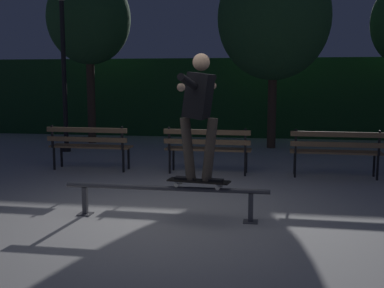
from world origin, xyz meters
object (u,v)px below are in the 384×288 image
object	(u,v)px
park_bench_left_center	(208,146)
lamp_post_left	(63,49)
tree_behind_benches	(274,18)
tree_far_left	(89,19)
park_bench_leftmost	(89,143)
park_bench_right_center	(336,148)
grind_rail	(165,193)
skateboarder	(199,106)
skateboard	(199,181)

from	to	relation	value
park_bench_left_center	lamp_post_left	distance (m)	4.81
tree_behind_benches	tree_far_left	bearing A→B (deg)	177.33
park_bench_leftmost	tree_behind_benches	world-z (taller)	tree_behind_benches
park_bench_leftmost	lamp_post_left	xyz separation A→B (m)	(-1.47, 2.26, 1.94)
park_bench_leftmost	tree_behind_benches	size ratio (longest dim) A/B	0.33
park_bench_right_center	tree_behind_benches	xyz separation A→B (m)	(-1.11, 3.68, 2.73)
tree_far_left	lamp_post_left	size ratio (longest dim) A/B	1.19
park_bench_leftmost	tree_far_left	size ratio (longest dim) A/B	0.35
grind_rail	skateboarder	xyz separation A→B (m)	(0.43, -0.00, 1.11)
grind_rail	tree_far_left	bearing A→B (deg)	117.61
skateboarder	park_bench_right_center	size ratio (longest dim) A/B	0.97
skateboarder	park_bench_left_center	bearing A→B (deg)	95.11
park_bench_right_center	lamp_post_left	distance (m)	6.76
skateboard	tree_far_left	world-z (taller)	tree_far_left
park_bench_left_center	park_bench_leftmost	bearing A→B (deg)	180.00
skateboard	park_bench_leftmost	distance (m)	3.89
park_bench_left_center	tree_behind_benches	distance (m)	4.74
skateboarder	park_bench_left_center	distance (m)	3.07
park_bench_leftmost	park_bench_left_center	distance (m)	2.30
skateboard	park_bench_leftmost	bearing A→B (deg)	131.18
tree_behind_benches	park_bench_leftmost	bearing A→B (deg)	-133.44
tree_behind_benches	park_bench_right_center	bearing A→B (deg)	-73.20
skateboarder	park_bench_leftmost	size ratio (longest dim) A/B	0.97
skateboarder	tree_behind_benches	distance (m)	6.92
skateboarder	park_bench_right_center	xyz separation A→B (m)	(2.04, 2.92, -0.89)
grind_rail	skateboard	bearing A→B (deg)	0.00
park_bench_leftmost	park_bench_left_center	world-z (taller)	same
skateboarder	grind_rail	bearing A→B (deg)	179.94
grind_rail	park_bench_right_center	size ratio (longest dim) A/B	1.63
skateboard	lamp_post_left	size ratio (longest dim) A/B	0.21
park_bench_leftmost	lamp_post_left	size ratio (longest dim) A/B	0.41
skateboard	tree_behind_benches	size ratio (longest dim) A/B	0.17
lamp_post_left	park_bench_right_center	bearing A→B (deg)	-20.39
park_bench_right_center	skateboarder	bearing A→B (deg)	-124.88
skateboard	park_bench_leftmost	world-z (taller)	park_bench_leftmost
grind_rail	tree_far_left	xyz separation A→B (m)	(-3.58, 6.84, 3.05)
tree_far_left	lamp_post_left	distance (m)	1.88
park_bench_right_center	tree_far_left	distance (m)	7.73
park_bench_leftmost	park_bench_right_center	bearing A→B (deg)	0.00
park_bench_left_center	lamp_post_left	xyz separation A→B (m)	(-3.77, 2.26, 1.94)
tree_far_left	tree_behind_benches	bearing A→B (deg)	-2.67
skateboarder	tree_far_left	size ratio (longest dim) A/B	0.34
tree_behind_benches	tree_far_left	world-z (taller)	tree_behind_benches
lamp_post_left	grind_rail	bearing A→B (deg)	-55.16
skateboard	grind_rail	bearing A→B (deg)	180.00
park_bench_left_center	tree_far_left	xyz separation A→B (m)	(-3.74, 3.91, 2.83)
grind_rail	park_bench_right_center	world-z (taller)	park_bench_right_center
park_bench_leftmost	park_bench_right_center	world-z (taller)	same
skateboard	skateboarder	world-z (taller)	skateboarder
grind_rail	lamp_post_left	xyz separation A→B (m)	(-3.61, 5.18, 2.16)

